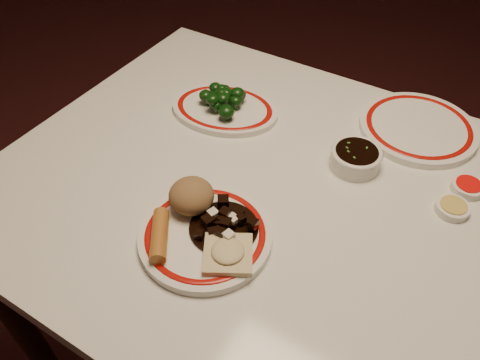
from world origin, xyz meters
name	(u,v)px	position (x,y,z in m)	size (l,w,h in m)	color
ground	(272,359)	(0.00, 0.00, 0.00)	(7.00, 7.00, 0.00)	black
dining_table	(287,224)	(0.00, 0.00, 0.66)	(1.20, 0.90, 0.75)	silver
main_plate	(205,236)	(-0.08, -0.18, 0.76)	(0.30, 0.30, 0.02)	white
rice_mound	(191,196)	(-0.14, -0.14, 0.80)	(0.08, 0.08, 0.06)	olive
spring_roll	(160,235)	(-0.14, -0.23, 0.78)	(0.03, 0.03, 0.11)	#B36F2C
fried_wonton	(228,253)	(-0.02, -0.20, 0.78)	(0.11, 0.11, 0.02)	beige
stirfry_heap	(224,224)	(-0.06, -0.15, 0.78)	(0.13, 0.13, 0.03)	black
broccoli_plate	(225,109)	(-0.26, 0.16, 0.76)	(0.29, 0.26, 0.02)	white
broccoli_pile	(223,97)	(-0.26, 0.16, 0.79)	(0.11, 0.11, 0.05)	#23471C
soy_bowl	(355,159)	(0.08, 0.14, 0.77)	(0.10, 0.10, 0.04)	white
sweet_sour_dish	(468,187)	(0.29, 0.20, 0.76)	(0.06, 0.06, 0.02)	white
mustard_dish	(452,208)	(0.28, 0.12, 0.76)	(0.06, 0.06, 0.02)	white
far_plate	(418,128)	(0.16, 0.33, 0.76)	(0.31, 0.31, 0.02)	white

